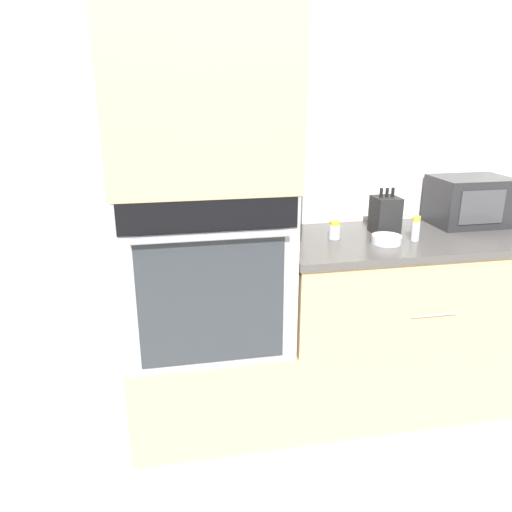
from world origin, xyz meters
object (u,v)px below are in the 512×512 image
Objects in this scene: knife_block at (385,215)px; microwave at (470,201)px; condiment_jar_near at (335,230)px; bowl at (386,239)px; condiment_jar_far at (416,229)px; condiment_jar_mid at (381,219)px; wall_oven at (205,265)px.

microwave is at bearing 8.17° from knife_block.
microwave is 0.79m from condiment_jar_near.
bowl is 1.58× the size of condiment_jar_near.
bowl is 0.16m from condiment_jar_far.
condiment_jar_far reaches higher than bowl.
condiment_jar_near is at bearing 163.80° from condiment_jar_far.
condiment_jar_near is 0.35m from condiment_jar_mid.
bowl is at bearing -110.90° from knife_block.
bowl is at bearing -109.75° from condiment_jar_mid.
condiment_jar_near is at bearing 150.21° from bowl.
condiment_jar_far reaches higher than condiment_jar_mid.
microwave reaches higher than knife_block.
bowl is 1.72× the size of condiment_jar_mid.
knife_block is at bearing -108.00° from condiment_jar_mid.
bowl is (0.84, -0.10, 0.10)m from wall_oven.
wall_oven is 9.25× the size of condiment_jar_mid.
wall_oven reaches higher than knife_block.
condiment_jar_mid is at bearing 70.25° from bowl.
microwave is 0.51m from knife_block.
bowl is (-0.06, -0.17, -0.07)m from knife_block.
condiment_jar_far is (0.05, -0.26, 0.02)m from condiment_jar_mid.
microwave is 0.62m from bowl.
condiment_jar_mid is at bearing 175.32° from microwave.
condiment_jar_near reaches higher than bowl.
wall_oven is 1.00m from condiment_jar_far.
microwave is 0.48m from condiment_jar_far.
microwave is 1.71× the size of knife_block.
condiment_jar_mid is (0.10, 0.28, 0.02)m from bowl.
condiment_jar_far is at bearing 5.97° from bowl.
bowl is at bearing -29.79° from condiment_jar_near.
wall_oven is 1.43m from microwave.
condiment_jar_near reaches higher than condiment_jar_mid.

